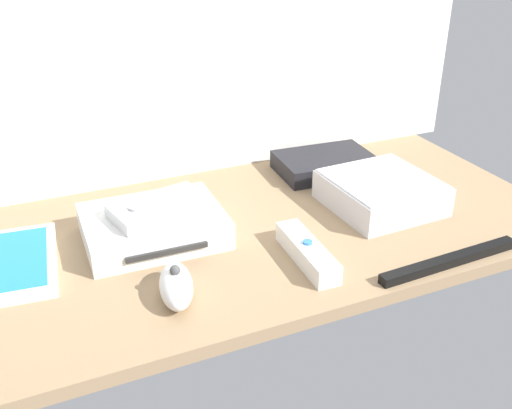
{
  "coord_description": "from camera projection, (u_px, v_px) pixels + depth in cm",
  "views": [
    {
      "loc": [
        -33.75,
        -76.24,
        46.94
      ],
      "look_at": [
        0.0,
        0.0,
        4.0
      ],
      "focal_mm": 41.56,
      "sensor_mm": 36.0,
      "label": 1
    }
  ],
  "objects": [
    {
      "name": "remote_nunchuk",
      "position": [
        176.0,
        285.0,
        0.78
      ],
      "size": [
        6.5,
        10.72,
        5.1
      ],
      "rotation": [
        0.0,
        0.0,
        -0.22
      ],
      "color": "white",
      "rests_on": "ground_plane"
    },
    {
      "name": "game_case",
      "position": [
        7.0,
        264.0,
        0.84
      ],
      "size": [
        15.43,
        20.26,
        1.56
      ],
      "rotation": [
        0.0,
        0.0,
        -0.1
      ],
      "color": "white",
      "rests_on": "ground_plane"
    },
    {
      "name": "mini_computer",
      "position": [
        381.0,
        192.0,
        1.01
      ],
      "size": [
        17.65,
        17.65,
        5.3
      ],
      "rotation": [
        0.0,
        0.0,
        0.04
      ],
      "color": "silver",
      "rests_on": "ground_plane"
    },
    {
      "name": "sensor_bar",
      "position": [
        450.0,
        261.0,
        0.85
      ],
      "size": [
        24.05,
        2.68,
        1.4
      ],
      "primitive_type": "cube",
      "rotation": [
        0.0,
        0.0,
        0.04
      ],
      "color": "black",
      "rests_on": "ground_plane"
    },
    {
      "name": "game_console",
      "position": [
        154.0,
        226.0,
        0.91
      ],
      "size": [
        21.39,
        16.9,
        4.4
      ],
      "rotation": [
        0.0,
        0.0,
        -0.02
      ],
      "color": "white",
      "rests_on": "ground_plane"
    },
    {
      "name": "network_router",
      "position": [
        325.0,
        164.0,
        1.14
      ],
      "size": [
        18.73,
        13.21,
        3.4
      ],
      "rotation": [
        0.0,
        0.0,
        -0.06
      ],
      "color": "black",
      "rests_on": "ground_plane"
    },
    {
      "name": "remote_wand",
      "position": [
        307.0,
        252.0,
        0.86
      ],
      "size": [
        4.28,
        14.95,
        3.4
      ],
      "rotation": [
        0.0,
        0.0,
        -0.05
      ],
      "color": "white",
      "rests_on": "ground_plane"
    },
    {
      "name": "remote_classic_pad",
      "position": [
        159.0,
        208.0,
        0.9
      ],
      "size": [
        15.78,
        10.91,
        2.4
      ],
      "rotation": [
        0.0,
        0.0,
        0.22
      ],
      "color": "white",
      "rests_on": "game_console"
    },
    {
      "name": "ground_plane",
      "position": [
        256.0,
        232.0,
        0.96
      ],
      "size": [
        100.0,
        48.0,
        2.0
      ],
      "primitive_type": "cube",
      "color": "#9E7F5B",
      "rests_on": "ground"
    }
  ]
}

